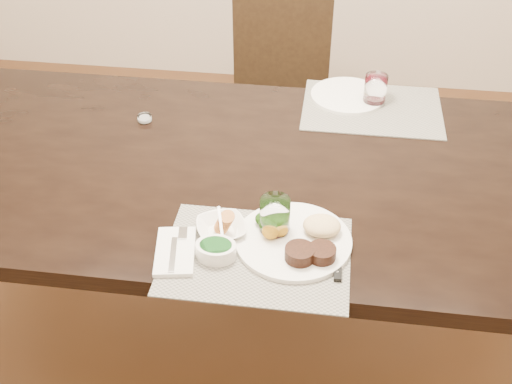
# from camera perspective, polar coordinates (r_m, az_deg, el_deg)

# --- Properties ---
(ground_plane) EXTENTS (4.50, 4.50, 0.00)m
(ground_plane) POSITION_cam_1_polar(r_m,az_deg,el_deg) (2.40, -0.73, -12.44)
(ground_plane) COLOR #482B17
(ground_plane) RESTS_ON ground
(dining_table) EXTENTS (2.00, 1.00, 0.75)m
(dining_table) POSITION_cam_1_polar(r_m,az_deg,el_deg) (1.94, -0.88, 0.33)
(dining_table) COLOR black
(dining_table) RESTS_ON ground
(chair_far) EXTENTS (0.42, 0.42, 0.90)m
(chair_far) POSITION_cam_1_polar(r_m,az_deg,el_deg) (2.81, 2.01, 9.15)
(chair_far) COLOR black
(chair_far) RESTS_ON ground
(placemat_near) EXTENTS (0.46, 0.34, 0.00)m
(placemat_near) POSITION_cam_1_polar(r_m,az_deg,el_deg) (1.59, 0.05, -5.65)
(placemat_near) COLOR gray
(placemat_near) RESTS_ON dining_table
(placemat_far) EXTENTS (0.46, 0.34, 0.00)m
(placemat_far) POSITION_cam_1_polar(r_m,az_deg,el_deg) (2.20, 10.27, 7.33)
(placemat_far) COLOR gray
(placemat_far) RESTS_ON dining_table
(dinner_plate) EXTENTS (0.29, 0.29, 0.05)m
(dinner_plate) POSITION_cam_1_polar(r_m,az_deg,el_deg) (1.61, 3.83, -4.18)
(dinner_plate) COLOR white
(dinner_plate) RESTS_ON placemat_near
(napkin_fork) EXTENTS (0.12, 0.18, 0.02)m
(napkin_fork) POSITION_cam_1_polar(r_m,az_deg,el_deg) (1.60, -7.18, -5.23)
(napkin_fork) COLOR silver
(napkin_fork) RESTS_ON placemat_near
(steak_knife) EXTENTS (0.02, 0.21, 0.01)m
(steak_knife) POSITION_cam_1_polar(r_m,az_deg,el_deg) (1.58, 7.31, -6.03)
(steak_knife) COLOR silver
(steak_knife) RESTS_ON placemat_near
(cracker_bowl) EXTENTS (0.16, 0.16, 0.06)m
(cracker_bowl) POSITION_cam_1_polar(r_m,az_deg,el_deg) (1.64, -3.11, -3.22)
(cracker_bowl) COLOR white
(cracker_bowl) RESTS_ON placemat_near
(sauce_ramekin) EXTENTS (0.10, 0.15, 0.08)m
(sauce_ramekin) POSITION_cam_1_polar(r_m,az_deg,el_deg) (1.57, -3.58, -5.14)
(sauce_ramekin) COLOR white
(sauce_ramekin) RESTS_ON placemat_near
(wine_glass_near) EXTENTS (0.08, 0.08, 0.11)m
(wine_glass_near) POSITION_cam_1_polar(r_m,az_deg,el_deg) (1.62, 1.68, -2.38)
(wine_glass_near) COLOR white
(wine_glass_near) RESTS_ON placemat_near
(far_plate) EXTENTS (0.25, 0.25, 0.01)m
(far_plate) POSITION_cam_1_polar(r_m,az_deg,el_deg) (2.25, 8.16, 8.49)
(far_plate) COLOR white
(far_plate) RESTS_ON placemat_far
(wine_glass_far) EXTENTS (0.08, 0.08, 0.10)m
(wine_glass_far) POSITION_cam_1_polar(r_m,az_deg,el_deg) (2.20, 10.54, 8.80)
(wine_glass_far) COLOR white
(wine_glass_far) RESTS_ON placemat_far
(salt_cellar) EXTENTS (0.05, 0.05, 0.02)m
(salt_cellar) POSITION_cam_1_polar(r_m,az_deg,el_deg) (2.13, -9.87, 6.45)
(salt_cellar) COLOR white
(salt_cellar) RESTS_ON dining_table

